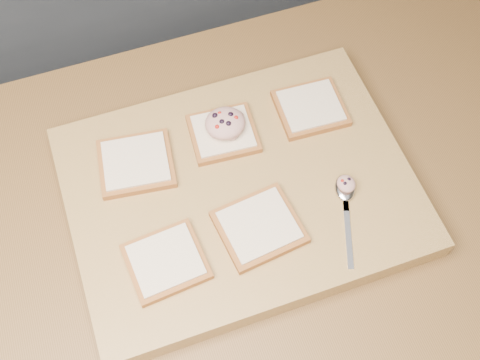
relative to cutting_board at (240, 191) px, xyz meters
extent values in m
plane|color=#515459|center=(-0.04, -0.03, -0.92)|extent=(4.00, 4.00, 0.00)
cube|color=slate|center=(-0.04, -0.03, -0.50)|extent=(1.90, 0.75, 0.84)
cube|color=brown|center=(-0.04, -0.03, -0.05)|extent=(2.00, 0.80, 0.06)
cube|color=#B0864B|center=(0.00, 0.00, 0.00)|extent=(0.55, 0.42, 0.04)
cube|color=#9C5B28|center=(-0.15, 0.09, 0.03)|extent=(0.13, 0.12, 0.01)
cube|color=beige|center=(-0.15, 0.09, 0.04)|extent=(0.11, 0.11, 0.00)
cube|color=#9C5B28|center=(0.00, 0.10, 0.03)|extent=(0.12, 0.11, 0.01)
cube|color=beige|center=(0.00, 0.10, 0.04)|extent=(0.10, 0.09, 0.00)
cube|color=#9C5B28|center=(0.16, 0.10, 0.03)|extent=(0.12, 0.11, 0.01)
cube|color=beige|center=(0.16, 0.10, 0.04)|extent=(0.10, 0.09, 0.00)
cube|color=#9C5B28|center=(-0.15, -0.09, 0.03)|extent=(0.12, 0.11, 0.01)
cube|color=beige|center=(-0.15, -0.09, 0.04)|extent=(0.10, 0.10, 0.00)
cube|color=#9C5B28|center=(0.00, -0.08, 0.03)|extent=(0.13, 0.12, 0.01)
cube|color=beige|center=(0.00, -0.08, 0.04)|extent=(0.11, 0.11, 0.00)
ellipsoid|color=#D49588|center=(0.01, 0.10, 0.05)|extent=(0.07, 0.06, 0.03)
sphere|color=black|center=(0.02, 0.11, 0.06)|extent=(0.01, 0.01, 0.01)
sphere|color=black|center=(0.00, 0.11, 0.06)|extent=(0.01, 0.01, 0.01)
sphere|color=black|center=(0.01, 0.09, 0.06)|extent=(0.01, 0.01, 0.01)
sphere|color=black|center=(0.00, 0.10, 0.06)|extent=(0.01, 0.01, 0.01)
sphere|color=#A5140C|center=(0.03, 0.10, 0.06)|extent=(0.01, 0.01, 0.01)
sphere|color=#A5140C|center=(0.01, 0.11, 0.06)|extent=(0.01, 0.01, 0.01)
sphere|color=#A5140C|center=(-0.01, 0.09, 0.06)|extent=(0.01, 0.01, 0.01)
ellipsoid|color=silver|center=(0.15, -0.06, 0.03)|extent=(0.05, 0.06, 0.01)
cube|color=silver|center=(0.15, -0.09, 0.02)|extent=(0.02, 0.03, 0.00)
cube|color=silver|center=(0.13, -0.14, 0.02)|extent=(0.05, 0.12, 0.00)
ellipsoid|color=#D49588|center=(0.15, -0.06, 0.04)|extent=(0.03, 0.03, 0.02)
sphere|color=black|center=(0.16, -0.06, 0.05)|extent=(0.01, 0.01, 0.01)
sphere|color=black|center=(0.15, -0.07, 0.05)|extent=(0.01, 0.01, 0.01)
sphere|color=#A5140C|center=(0.15, -0.06, 0.05)|extent=(0.01, 0.01, 0.01)
camera|label=1|loc=(-0.15, -0.44, 0.87)|focal=45.00mm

